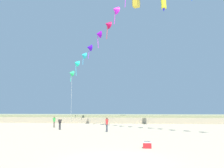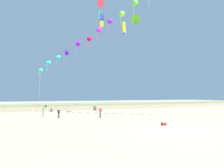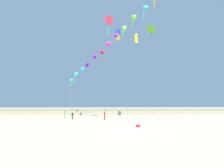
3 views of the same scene
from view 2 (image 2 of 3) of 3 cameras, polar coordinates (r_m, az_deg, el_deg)
The scene contains 11 objects.
ground_plane at distance 21.72m, azimuth 17.83°, elevation -12.92°, with size 240.00×240.00×0.00m, color tan.
dune_ridge at distance 56.48m, azimuth -8.88°, elevation -6.27°, with size 120.00×13.35×1.50m.
person_near_left at distance 34.14m, azimuth -14.98°, elevation -7.93°, with size 0.53×0.21×1.51m.
person_near_right at distance 37.54m, azimuth -19.06°, elevation -7.34°, with size 0.28×0.55×1.62m.
person_mid_center at distance 33.51m, azimuth -3.35°, elevation -7.95°, with size 0.45×0.50×1.69m.
kite_banner_string at distance 37.65m, azimuth 0.97°, elevation 18.64°, with size 25.08×30.13×26.68m.
large_kite_low_lead at distance 44.22m, azimuth 3.37°, elevation 15.77°, with size 0.95×1.14×2.71m.
large_kite_mid_trail at distance 40.43m, azimuth -3.66°, elevation 22.19°, with size 2.23×1.80×4.28m.
large_kite_high_solo at distance 49.28m, azimuth 6.85°, elevation 17.85°, with size 2.62×2.63×3.48m.
large_kite_outer_drift at distance 45.74m, azimuth -2.94°, elevation 17.65°, with size 1.24×1.24×2.57m.
beach_cooler at distance 25.93m, azimuth 14.57°, elevation -10.90°, with size 0.58×0.41×0.46m.
Camera 2 is at (-13.99, -16.19, 3.68)m, focal length 32.00 mm.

